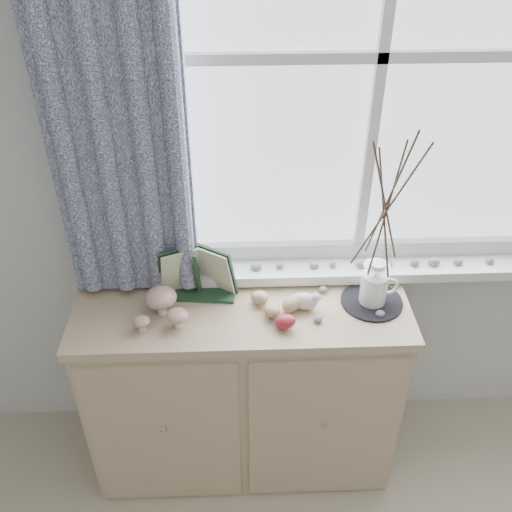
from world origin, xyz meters
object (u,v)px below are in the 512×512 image
Objects in this scene: toadstool_cluster at (162,305)px; twig_pitcher at (387,204)px; sideboard at (243,386)px; botanical_book at (197,276)px.

twig_pitcher reaches higher than toadstool_cluster.
twig_pitcher reaches higher than sideboard.
twig_pitcher is at bearing 0.11° from sideboard.
toadstool_cluster is 0.26× the size of twig_pitcher.
sideboard is at bearing 11.50° from toadstool_cluster.
botanical_book is 0.69m from twig_pitcher.
botanical_book is at bearing 164.55° from sideboard.
sideboard is 0.56m from toadstool_cluster.
botanical_book reaches higher than toadstool_cluster.
sideboard is 1.68× the size of twig_pitcher.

